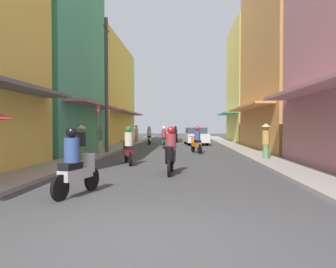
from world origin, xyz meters
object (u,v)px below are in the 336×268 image
at_px(parked_car, 196,136).
at_px(pedestrian_crossing, 100,139).
at_px(motorbike_silver, 76,165).
at_px(motorbike_red, 175,135).
at_px(pedestrian_far, 136,133).
at_px(utility_pole, 106,85).
at_px(motorbike_black, 171,153).
at_px(motorbike_orange, 196,141).
at_px(motorbike_maroon, 128,147).
at_px(pedestrian_foreground, 266,140).
at_px(street_sign_no_entry, 98,123).
at_px(motorbike_green, 164,138).
at_px(motorbike_white, 149,137).
at_px(pedestrian_midway, 82,141).

bearing_deg(parked_car, pedestrian_crossing, -122.84).
distance_m(motorbike_silver, parked_car, 21.07).
bearing_deg(motorbike_red, motorbike_silver, -93.44).
height_order(pedestrian_crossing, pedestrian_far, pedestrian_far).
relative_size(motorbike_silver, utility_pole, 0.23).
bearing_deg(motorbike_silver, motorbike_black, 60.80).
height_order(motorbike_orange, parked_car, motorbike_orange).
bearing_deg(motorbike_maroon, pedestrian_foreground, 14.83).
height_order(pedestrian_far, street_sign_no_entry, street_sign_no_entry).
relative_size(motorbike_black, motorbike_red, 1.02).
bearing_deg(motorbike_red, motorbike_black, -88.73).
relative_size(motorbike_silver, pedestrian_far, 1.04).
distance_m(motorbike_red, street_sign_no_entry, 16.88).
height_order(motorbike_red, parked_car, motorbike_red).
bearing_deg(utility_pole, motorbike_green, 62.47).
relative_size(pedestrian_far, street_sign_no_entry, 0.64).
height_order(parked_car, pedestrian_foreground, pedestrian_foreground).
height_order(motorbike_silver, parked_car, motorbike_silver).
xyz_separation_m(motorbike_green, pedestrian_foreground, (5.14, -8.51, 0.26)).
bearing_deg(motorbike_silver, motorbike_white, 91.40).
bearing_deg(utility_pole, pedestrian_crossing, 124.47).
bearing_deg(pedestrian_midway, pedestrian_far, 90.00).
xyz_separation_m(motorbike_maroon, utility_pole, (-2.00, 4.64, 3.15)).
relative_size(pedestrian_far, pedestrian_foreground, 0.99).
distance_m(motorbike_green, motorbike_orange, 4.73).
relative_size(motorbike_red, motorbike_green, 0.98).
relative_size(motorbike_white, pedestrian_midway, 1.11).
bearing_deg(motorbike_green, street_sign_no_entry, -109.76).
height_order(motorbike_black, street_sign_no_entry, street_sign_no_entry).
distance_m(pedestrian_far, utility_pole, 12.52).
height_order(motorbike_green, pedestrian_far, pedestrian_far).
bearing_deg(motorbike_orange, utility_pole, -165.96).
distance_m(motorbike_green, pedestrian_foreground, 9.95).
xyz_separation_m(motorbike_black, street_sign_no_entry, (-3.76, 5.10, 1.01)).
relative_size(motorbike_silver, motorbike_orange, 1.00).
bearing_deg(motorbike_green, motorbike_maroon, -94.81).
bearing_deg(motorbike_maroon, pedestrian_crossing, 115.23).
bearing_deg(pedestrian_far, parked_car, -22.58).
bearing_deg(motorbike_green, pedestrian_midway, -107.16).
xyz_separation_m(motorbike_green, motorbike_silver, (-0.98, -16.31, 0.00)).
bearing_deg(parked_car, motorbike_maroon, -102.60).
relative_size(parked_car, pedestrian_midway, 2.59).
bearing_deg(pedestrian_foreground, motorbike_green, 121.13).
relative_size(parked_car, street_sign_no_entry, 1.60).
height_order(pedestrian_midway, street_sign_no_entry, street_sign_no_entry).
bearing_deg(pedestrian_foreground, street_sign_no_entry, 173.73).
xyz_separation_m(parked_car, pedestrian_midway, (-5.37, -14.06, 0.19)).
bearing_deg(pedestrian_foreground, pedestrian_midway, -172.53).
bearing_deg(motorbike_black, pedestrian_midway, 141.43).
relative_size(pedestrian_far, utility_pole, 0.22).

